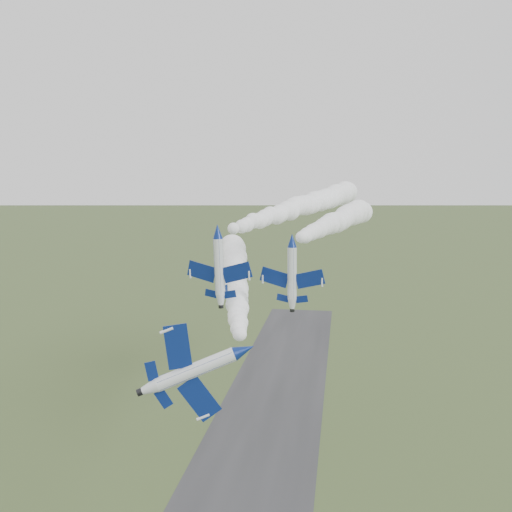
# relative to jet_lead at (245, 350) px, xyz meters

# --- Properties ---
(runway) EXTENTS (24.00, 260.00, 0.04)m
(runway) POSITION_rel_jet_lead_xyz_m (-4.96, 31.89, -34.18)
(runway) COLOR #2C2C2F
(runway) RESTS_ON ground
(jet_lead) EXTENTS (5.73, 14.15, 11.07)m
(jet_lead) POSITION_rel_jet_lead_xyz_m (0.00, 0.00, 0.00)
(jet_lead) COLOR silver
(smoke_trail_jet_lead) EXTENTS (24.67, 71.06, 5.86)m
(smoke_trail_jet_lead) POSITION_rel_jet_lead_xyz_m (-8.51, 38.57, 1.36)
(smoke_trail_jet_lead) COLOR white
(jet_pair_left) EXTENTS (10.50, 12.26, 3.08)m
(jet_pair_left) POSITION_rel_jet_lead_xyz_m (-7.18, 18.23, 11.74)
(jet_pair_left) COLOR silver
(smoke_trail_jet_pair_left) EXTENTS (23.86, 71.94, 5.58)m
(smoke_trail_jet_pair_left) POSITION_rel_jet_lead_xyz_m (2.79, 56.12, 13.56)
(smoke_trail_jet_pair_left) COLOR white
(jet_pair_right) EXTENTS (9.62, 11.31, 2.80)m
(jet_pair_right) POSITION_rel_jet_lead_xyz_m (3.66, 18.18, 10.62)
(jet_pair_right) COLOR silver
(smoke_trail_jet_pair_right) EXTENTS (14.99, 52.75, 4.93)m
(smoke_trail_jet_pair_right) POSITION_rel_jet_lead_xyz_m (9.65, 46.54, 11.12)
(smoke_trail_jet_pair_right) COLOR white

